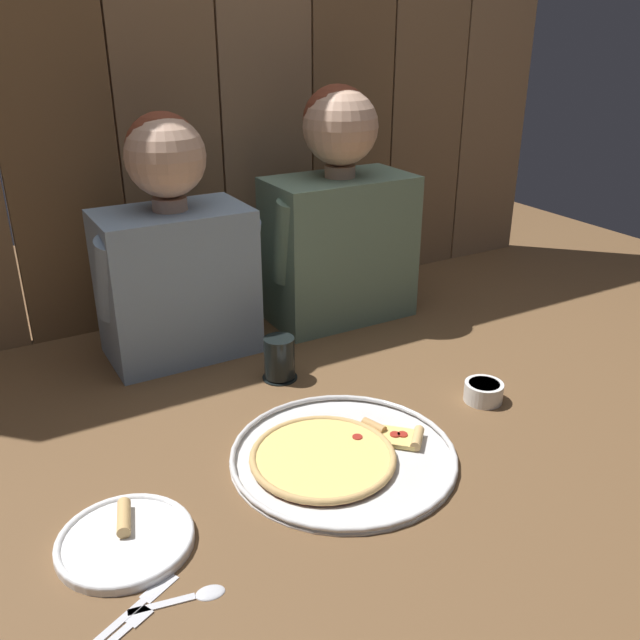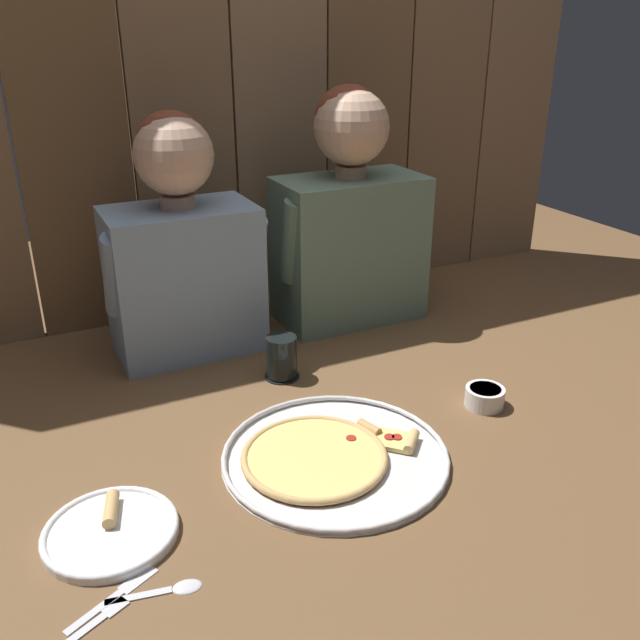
# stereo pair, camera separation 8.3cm
# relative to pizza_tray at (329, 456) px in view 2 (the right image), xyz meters

# --- Properties ---
(ground_plane) EXTENTS (3.20, 3.20, 0.00)m
(ground_plane) POSITION_rel_pizza_tray_xyz_m (0.13, 0.13, -0.01)
(ground_plane) COLOR brown
(pizza_tray) EXTENTS (0.43, 0.43, 0.03)m
(pizza_tray) POSITION_rel_pizza_tray_xyz_m (0.00, 0.00, 0.00)
(pizza_tray) COLOR silver
(pizza_tray) RESTS_ON ground
(dinner_plate) EXTENTS (0.22, 0.22, 0.03)m
(dinner_plate) POSITION_rel_pizza_tray_xyz_m (-0.41, -0.03, -0.00)
(dinner_plate) COLOR white
(dinner_plate) RESTS_ON ground
(drinking_glass) EXTENTS (0.08, 0.08, 0.10)m
(drinking_glass) POSITION_rel_pizza_tray_xyz_m (0.05, 0.34, 0.04)
(drinking_glass) COLOR black
(drinking_glass) RESTS_ON ground
(dipping_bowl) EXTENTS (0.08, 0.08, 0.04)m
(dipping_bowl) POSITION_rel_pizza_tray_xyz_m (0.39, 0.03, 0.01)
(dipping_bowl) COLOR white
(dipping_bowl) RESTS_ON ground
(table_fork) EXTENTS (0.12, 0.07, 0.01)m
(table_fork) POSITION_rel_pizza_tray_xyz_m (-0.47, -0.20, -0.01)
(table_fork) COLOR silver
(table_fork) RESTS_ON ground
(table_knife) EXTENTS (0.15, 0.09, 0.01)m
(table_knife) POSITION_rel_pizza_tray_xyz_m (-0.43, -0.16, -0.01)
(table_knife) COLOR silver
(table_knife) RESTS_ON ground
(table_spoon) EXTENTS (0.14, 0.05, 0.01)m
(table_spoon) POSITION_rel_pizza_tray_xyz_m (-0.35, -0.19, -0.01)
(table_spoon) COLOR silver
(table_spoon) RESTS_ON ground
(diner_left) EXTENTS (0.39, 0.22, 0.58)m
(diner_left) POSITION_rel_pizza_tray_xyz_m (-0.10, 0.59, 0.26)
(diner_left) COLOR #849EB7
(diner_left) RESTS_ON ground
(diner_right) EXTENTS (0.42, 0.21, 0.62)m
(diner_right) POSITION_rel_pizza_tray_xyz_m (0.36, 0.59, 0.28)
(diner_right) COLOR slate
(diner_right) RESTS_ON ground
(wooden_backdrop_wall) EXTENTS (2.19, 0.03, 1.32)m
(wooden_backdrop_wall) POSITION_rel_pizza_tray_xyz_m (0.13, 0.83, 0.65)
(wooden_backdrop_wall) COLOR #896B4C
(wooden_backdrop_wall) RESTS_ON ground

